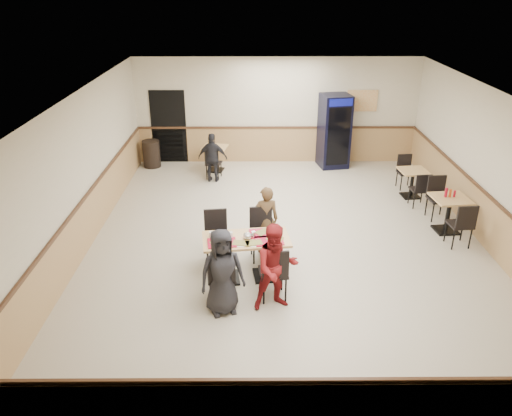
{
  "coord_description": "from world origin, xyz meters",
  "views": [
    {
      "loc": [
        -0.68,
        -9.01,
        4.92
      ],
      "look_at": [
        -0.63,
        -0.5,
        1.0
      ],
      "focal_mm": 35.0,
      "sensor_mm": 36.0,
      "label": 1
    }
  ],
  "objects_px": {
    "lone_diner": "(213,158)",
    "pepsi_cooler": "(334,131)",
    "main_table": "(246,252)",
    "diner_man_opposite": "(266,220)",
    "diner_woman_right": "(276,267)",
    "side_table_near": "(449,209)",
    "diner_woman_left": "(222,272)",
    "trash_bin": "(151,154)",
    "side_table_far": "(412,179)",
    "back_table": "(215,155)"
  },
  "relations": [
    {
      "from": "lone_diner",
      "to": "pepsi_cooler",
      "type": "xyz_separation_m",
      "value": [
        3.34,
        1.18,
        0.37
      ]
    },
    {
      "from": "main_table",
      "to": "diner_man_opposite",
      "type": "bearing_deg",
      "value": 62.1
    },
    {
      "from": "diner_woman_right",
      "to": "side_table_near",
      "type": "bearing_deg",
      "value": 21.94
    },
    {
      "from": "diner_woman_left",
      "to": "main_table",
      "type": "bearing_deg",
      "value": 51.42
    },
    {
      "from": "side_table_near",
      "to": "main_table",
      "type": "bearing_deg",
      "value": -156.85
    },
    {
      "from": "lone_diner",
      "to": "trash_bin",
      "type": "xyz_separation_m",
      "value": [
        -1.84,
        1.14,
        -0.27
      ]
    },
    {
      "from": "side_table_far",
      "to": "trash_bin",
      "type": "bearing_deg",
      "value": 161.95
    },
    {
      "from": "diner_woman_right",
      "to": "back_table",
      "type": "distance_m",
      "value": 6.57
    },
    {
      "from": "diner_woman_left",
      "to": "pepsi_cooler",
      "type": "bearing_deg",
      "value": 50.32
    },
    {
      "from": "pepsi_cooler",
      "to": "side_table_far",
      "type": "bearing_deg",
      "value": -64.81
    },
    {
      "from": "side_table_far",
      "to": "trash_bin",
      "type": "relative_size",
      "value": 0.92
    },
    {
      "from": "diner_woman_right",
      "to": "side_table_far",
      "type": "distance_m",
      "value": 5.76
    },
    {
      "from": "diner_woman_left",
      "to": "back_table",
      "type": "height_order",
      "value": "diner_woman_left"
    },
    {
      "from": "diner_man_opposite",
      "to": "side_table_near",
      "type": "height_order",
      "value": "diner_man_opposite"
    },
    {
      "from": "diner_man_opposite",
      "to": "lone_diner",
      "type": "height_order",
      "value": "diner_man_opposite"
    },
    {
      "from": "side_table_near",
      "to": "back_table",
      "type": "bearing_deg",
      "value": 144.25
    },
    {
      "from": "diner_woman_left",
      "to": "diner_woman_right",
      "type": "bearing_deg",
      "value": -10.68
    },
    {
      "from": "side_table_far",
      "to": "pepsi_cooler",
      "type": "relative_size",
      "value": 0.34
    },
    {
      "from": "diner_man_opposite",
      "to": "trash_bin",
      "type": "bearing_deg",
      "value": -65.28
    },
    {
      "from": "lone_diner",
      "to": "back_table",
      "type": "height_order",
      "value": "lone_diner"
    },
    {
      "from": "side_table_near",
      "to": "diner_woman_right",
      "type": "bearing_deg",
      "value": -144.5
    },
    {
      "from": "main_table",
      "to": "back_table",
      "type": "bearing_deg",
      "value": 92.44
    },
    {
      "from": "side_table_near",
      "to": "trash_bin",
      "type": "relative_size",
      "value": 1.03
    },
    {
      "from": "lone_diner",
      "to": "trash_bin",
      "type": "height_order",
      "value": "lone_diner"
    },
    {
      "from": "main_table",
      "to": "diner_woman_right",
      "type": "relative_size",
      "value": 1.07
    },
    {
      "from": "diner_man_opposite",
      "to": "side_table_near",
      "type": "xyz_separation_m",
      "value": [
        3.88,
        0.84,
        -0.17
      ]
    },
    {
      "from": "lone_diner",
      "to": "back_table",
      "type": "distance_m",
      "value": 0.81
    },
    {
      "from": "diner_man_opposite",
      "to": "back_table",
      "type": "distance_m",
      "value": 4.76
    },
    {
      "from": "lone_diner",
      "to": "side_table_far",
      "type": "bearing_deg",
      "value": 174.92
    },
    {
      "from": "lone_diner",
      "to": "side_table_near",
      "type": "height_order",
      "value": "lone_diner"
    },
    {
      "from": "diner_woman_left",
      "to": "lone_diner",
      "type": "distance_m",
      "value": 5.75
    },
    {
      "from": "main_table",
      "to": "diner_woman_right",
      "type": "distance_m",
      "value": 1.01
    },
    {
      "from": "side_table_near",
      "to": "back_table",
      "type": "height_order",
      "value": "side_table_near"
    },
    {
      "from": "diner_woman_right",
      "to": "diner_woman_left",
      "type": "bearing_deg",
      "value": 173.54
    },
    {
      "from": "pepsi_cooler",
      "to": "diner_woman_right",
      "type": "bearing_deg",
      "value": -116.19
    },
    {
      "from": "main_table",
      "to": "lone_diner",
      "type": "xyz_separation_m",
      "value": [
        -0.93,
        4.75,
        0.12
      ]
    },
    {
      "from": "main_table",
      "to": "diner_woman_right",
      "type": "bearing_deg",
      "value": -67.62
    },
    {
      "from": "diner_woman_right",
      "to": "back_table",
      "type": "height_order",
      "value": "diner_woman_right"
    },
    {
      "from": "main_table",
      "to": "diner_woman_right",
      "type": "xyz_separation_m",
      "value": [
        0.49,
        -0.86,
        0.21
      ]
    },
    {
      "from": "pepsi_cooler",
      "to": "trash_bin",
      "type": "distance_m",
      "value": 5.22
    },
    {
      "from": "trash_bin",
      "to": "side_table_near",
      "type": "bearing_deg",
      "value": -30.15
    },
    {
      "from": "diner_woman_left",
      "to": "diner_woman_right",
      "type": "xyz_separation_m",
      "value": [
        0.86,
        0.11,
        0.02
      ]
    },
    {
      "from": "side_table_near",
      "to": "pepsi_cooler",
      "type": "bearing_deg",
      "value": 114.05
    },
    {
      "from": "diner_man_opposite",
      "to": "lone_diner",
      "type": "relative_size",
      "value": 1.05
    },
    {
      "from": "lone_diner",
      "to": "side_table_near",
      "type": "distance_m",
      "value": 5.95
    },
    {
      "from": "main_table",
      "to": "diner_man_opposite",
      "type": "height_order",
      "value": "diner_man_opposite"
    },
    {
      "from": "diner_woman_left",
      "to": "diner_woman_right",
      "type": "relative_size",
      "value": 0.98
    },
    {
      "from": "diner_man_opposite",
      "to": "back_table",
      "type": "xyz_separation_m",
      "value": [
        -1.3,
        4.57,
        -0.22
      ]
    },
    {
      "from": "side_table_near",
      "to": "back_table",
      "type": "xyz_separation_m",
      "value": [
        -5.18,
        3.73,
        -0.05
      ]
    },
    {
      "from": "main_table",
      "to": "trash_bin",
      "type": "distance_m",
      "value": 6.51
    }
  ]
}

